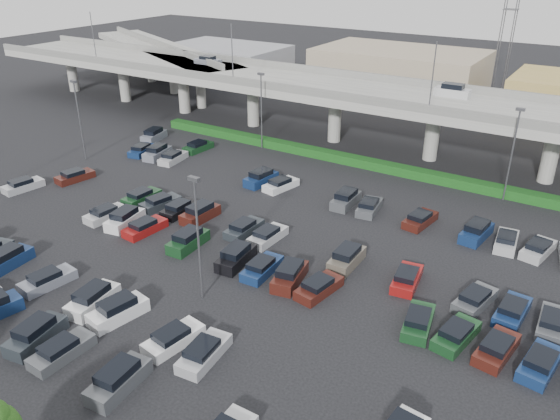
# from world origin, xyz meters

# --- Properties ---
(ground) EXTENTS (280.00, 280.00, 0.00)m
(ground) POSITION_xyz_m (0.00, 0.00, 0.00)
(ground) COLOR black
(overpass) EXTENTS (150.00, 13.00, 15.80)m
(overpass) POSITION_xyz_m (-0.21, 32.01, 6.97)
(overpass) COLOR gray
(overpass) RESTS_ON ground
(on_ramp) EXTENTS (50.93, 30.13, 8.80)m
(on_ramp) POSITION_xyz_m (-52.10, 43.05, 6.86)
(on_ramp) COLOR gray
(on_ramp) RESTS_ON ground
(hedge) EXTENTS (66.00, 1.60, 1.10)m
(hedge) POSITION_xyz_m (0.00, 25.00, 0.55)
(hedge) COLOR #134114
(hedge) RESTS_ON ground
(parked_cars) EXTENTS (63.20, 41.68, 1.67)m
(parked_cars) POSITION_xyz_m (-0.85, -3.94, 0.62)
(parked_cars) COLOR #665E4F
(parked_cars) RESTS_ON ground
(light_poles) EXTENTS (66.90, 48.38, 10.30)m
(light_poles) POSITION_xyz_m (-4.13, 2.00, 6.24)
(light_poles) COLOR #4E4E53
(light_poles) RESTS_ON ground
(distant_buildings) EXTENTS (138.00, 24.00, 9.00)m
(distant_buildings) POSITION_xyz_m (12.38, 61.81, 3.74)
(distant_buildings) COLOR gray
(distant_buildings) RESTS_ON ground
(comm_tower) EXTENTS (2.40, 2.40, 30.00)m
(comm_tower) POSITION_xyz_m (4.00, 74.00, 15.61)
(comm_tower) COLOR #4E4E53
(comm_tower) RESTS_ON ground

